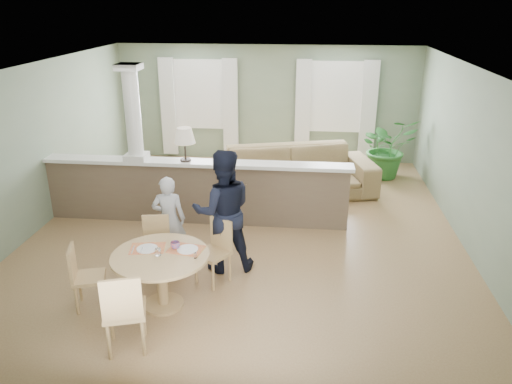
# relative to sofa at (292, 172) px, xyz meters

# --- Properties ---
(ground) EXTENTS (8.00, 8.00, 0.00)m
(ground) POSITION_rel_sofa_xyz_m (-0.71, -1.66, -0.47)
(ground) COLOR tan
(ground) RESTS_ON ground
(room_shell) EXTENTS (7.02, 8.02, 2.71)m
(room_shell) POSITION_rel_sofa_xyz_m (-0.73, -1.04, 1.34)
(room_shell) COLOR gray
(room_shell) RESTS_ON ground
(pony_wall) EXTENTS (5.32, 0.38, 2.70)m
(pony_wall) POSITION_rel_sofa_xyz_m (-1.69, -1.46, 0.24)
(pony_wall) COLOR brown
(pony_wall) RESTS_ON ground
(sofa) EXTENTS (3.43, 2.06, 0.94)m
(sofa) POSITION_rel_sofa_xyz_m (0.00, 0.00, 0.00)
(sofa) COLOR olive
(sofa) RESTS_ON ground
(houseplant) EXTENTS (1.47, 1.37, 1.33)m
(houseplant) POSITION_rel_sofa_xyz_m (1.99, 1.29, 0.20)
(houseplant) COLOR #2B6C2B
(houseplant) RESTS_ON ground
(dining_table) EXTENTS (1.21, 1.21, 0.83)m
(dining_table) POSITION_rel_sofa_xyz_m (-1.47, -4.04, 0.11)
(dining_table) COLOR tan
(dining_table) RESTS_ON ground
(chair_far_boy) EXTENTS (0.45, 0.45, 0.86)m
(chair_far_boy) POSITION_rel_sofa_xyz_m (-1.77, -3.28, 0.00)
(chair_far_boy) COLOR tan
(chair_far_boy) RESTS_ON ground
(chair_far_man) EXTENTS (0.56, 0.56, 0.89)m
(chair_far_man) POSITION_rel_sofa_xyz_m (-0.91, -3.35, 0.02)
(chair_far_man) COLOR tan
(chair_far_man) RESTS_ON ground
(chair_near) EXTENTS (0.56, 0.56, 0.99)m
(chair_near) POSITION_rel_sofa_xyz_m (-1.62, -4.96, 0.08)
(chair_near) COLOR tan
(chair_near) RESTS_ON ground
(chair_side) EXTENTS (0.48, 0.48, 0.85)m
(chair_side) POSITION_rel_sofa_xyz_m (-2.44, -4.17, -0.00)
(chair_side) COLOR tan
(chair_side) RESTS_ON ground
(child_person) EXTENTS (0.52, 0.37, 1.32)m
(child_person) POSITION_rel_sofa_xyz_m (-1.69, -2.86, 0.19)
(child_person) COLOR #A6A6AB
(child_person) RESTS_ON ground
(man_person) EXTENTS (1.01, 0.87, 1.78)m
(man_person) POSITION_rel_sofa_xyz_m (-0.86, -3.01, 0.42)
(man_person) COLOR black
(man_person) RESTS_ON ground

